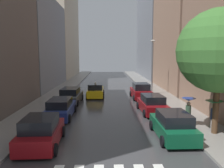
# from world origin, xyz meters

# --- Properties ---
(ground_plane) EXTENTS (28.00, 72.00, 0.04)m
(ground_plane) POSITION_xyz_m (0.00, 24.00, -0.02)
(ground_plane) COLOR #39393B
(sidewalk_left) EXTENTS (3.00, 72.00, 0.15)m
(sidewalk_left) POSITION_xyz_m (-6.50, 24.00, 0.07)
(sidewalk_left) COLOR gray
(sidewalk_left) RESTS_ON ground
(sidewalk_right) EXTENTS (3.00, 72.00, 0.15)m
(sidewalk_right) POSITION_xyz_m (6.50, 24.00, 0.07)
(sidewalk_right) COLOR gray
(sidewalk_right) RESTS_ON ground
(building_left_mid) EXTENTS (6.00, 16.38, 13.40)m
(building_left_mid) POSITION_xyz_m (-11.00, 27.75, 6.70)
(building_left_mid) COLOR slate
(building_left_mid) RESTS_ON ground
(building_left_far) EXTENTS (6.00, 20.15, 20.89)m
(building_left_far) POSITION_xyz_m (-11.00, 46.22, 10.45)
(building_left_far) COLOR #B2A38C
(building_left_far) RESTS_ON ground
(building_right_mid) EXTENTS (6.00, 14.87, 20.43)m
(building_right_mid) POSITION_xyz_m (11.00, 25.94, 10.22)
(building_right_mid) COLOR #8C6B56
(building_right_mid) RESTS_ON ground
(building_right_far) EXTENTS (6.00, 21.12, 24.94)m
(building_right_far) POSITION_xyz_m (11.00, 44.74, 12.47)
(building_right_far) COLOR slate
(building_right_far) RESTS_ON ground
(parked_car_left_nearest) EXTENTS (2.31, 4.14, 1.70)m
(parked_car_left_nearest) POSITION_xyz_m (-3.74, 5.11, 0.79)
(parked_car_left_nearest) COLOR maroon
(parked_car_left_nearest) RESTS_ON ground
(parked_car_left_second) EXTENTS (2.08, 4.80, 1.55)m
(parked_car_left_second) POSITION_xyz_m (-3.87, 10.91, 0.73)
(parked_car_left_second) COLOR navy
(parked_car_left_second) RESTS_ON ground
(parked_car_left_third) EXTENTS (2.26, 4.72, 1.64)m
(parked_car_left_third) POSITION_xyz_m (-3.92, 16.24, 0.77)
(parked_car_left_third) COLOR #474C51
(parked_car_left_third) RESTS_ON ground
(parked_car_right_nearest) EXTENTS (2.21, 4.37, 1.62)m
(parked_car_right_nearest) POSITION_xyz_m (3.92, 6.23, 0.76)
(parked_car_right_nearest) COLOR #0C4C2D
(parked_car_right_nearest) RESTS_ON ground
(parked_car_right_second) EXTENTS (2.28, 4.53, 1.61)m
(parked_car_right_second) POSITION_xyz_m (3.84, 12.22, 0.76)
(parked_car_right_second) COLOR maroon
(parked_car_right_second) RESTS_ON ground
(parked_car_right_third) EXTENTS (2.30, 4.24, 1.80)m
(parked_car_right_third) POSITION_xyz_m (3.81, 18.72, 0.84)
(parked_car_right_third) COLOR maroon
(parked_car_right_third) RESTS_ON ground
(taxi_midroad) EXTENTS (2.09, 4.40, 1.81)m
(taxi_midroad) POSITION_xyz_m (-1.51, 19.75, 0.76)
(taxi_midroad) COLOR yellow
(taxi_midroad) RESTS_ON ground
(pedestrian_foreground) EXTENTS (1.07, 1.07, 2.03)m
(pedestrian_foreground) POSITION_xyz_m (6.66, 6.79, 1.65)
(pedestrian_foreground) COLOR gray
(pedestrian_foreground) RESTS_ON sidewalk_right
(pedestrian_near_tree) EXTENTS (0.94, 0.94, 1.97)m
(pedestrian_near_tree) POSITION_xyz_m (5.49, 8.00, 1.55)
(pedestrian_near_tree) COLOR brown
(pedestrian_near_tree) RESTS_ON sidewalk_right
(street_tree_right) EXTENTS (5.09, 5.09, 7.67)m
(street_tree_right) POSITION_xyz_m (6.68, 6.59, 5.27)
(street_tree_right) COLOR #513823
(street_tree_right) RESTS_ON sidewalk_right
(lamp_post_right) EXTENTS (0.60, 0.28, 6.73)m
(lamp_post_right) POSITION_xyz_m (5.55, 21.02, 4.04)
(lamp_post_right) COLOR #595B60
(lamp_post_right) RESTS_ON sidewalk_right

